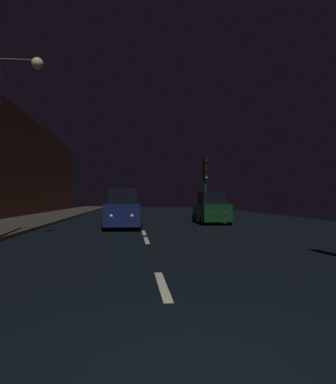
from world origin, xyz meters
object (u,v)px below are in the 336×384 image
Objects in this scene: traffic_light_far_right at (206,175)px; car_approaching_headlights at (123,210)px; car_parked_right_far at (211,209)px; streetlamp_overhead at (11,118)px.

traffic_light_far_right is 10.96m from car_approaching_headlights.
car_approaching_headlights is 6.38m from car_parked_right_far.
streetlamp_overhead reaches higher than car_approaching_headlights.
traffic_light_far_right is 1.14× the size of car_approaching_headlights.
traffic_light_far_right reaches higher than car_parked_right_far.
car_parked_right_far is (-0.80, -5.42, -2.56)m from traffic_light_far_right.
streetlamp_overhead is at bearing -35.84° from car_approaching_headlights.
streetlamp_overhead is at bearing 132.32° from car_parked_right_far.
car_approaching_headlights is at bearing 119.70° from car_parked_right_far.
traffic_light_far_right is at bearing -8.43° from car_parked_right_far.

